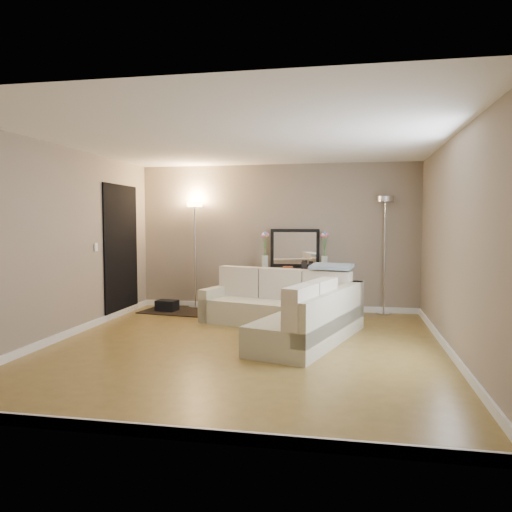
% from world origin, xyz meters
% --- Properties ---
extents(floor, '(5.00, 5.50, 0.01)m').
position_xyz_m(floor, '(0.00, 0.00, -0.01)').
color(floor, olive).
rests_on(floor, ground).
extents(ceiling, '(5.00, 5.50, 0.01)m').
position_xyz_m(ceiling, '(0.00, 0.00, 2.60)').
color(ceiling, white).
rests_on(ceiling, ground).
extents(wall_back, '(5.00, 0.02, 2.60)m').
position_xyz_m(wall_back, '(0.00, 2.76, 1.30)').
color(wall_back, gray).
rests_on(wall_back, ground).
extents(wall_front, '(5.00, 0.02, 2.60)m').
position_xyz_m(wall_front, '(0.00, -2.76, 1.30)').
color(wall_front, gray).
rests_on(wall_front, ground).
extents(wall_left, '(0.02, 5.50, 2.60)m').
position_xyz_m(wall_left, '(-2.51, 0.00, 1.30)').
color(wall_left, gray).
rests_on(wall_left, ground).
extents(wall_right, '(0.02, 5.50, 2.60)m').
position_xyz_m(wall_right, '(2.51, 0.00, 1.30)').
color(wall_right, gray).
rests_on(wall_right, ground).
extents(baseboard_back, '(5.00, 0.03, 0.10)m').
position_xyz_m(baseboard_back, '(0.00, 2.73, 0.05)').
color(baseboard_back, white).
rests_on(baseboard_back, ground).
extents(baseboard_front, '(5.00, 0.03, 0.10)m').
position_xyz_m(baseboard_front, '(0.00, -2.73, 0.05)').
color(baseboard_front, white).
rests_on(baseboard_front, ground).
extents(baseboard_left, '(0.03, 5.50, 0.10)m').
position_xyz_m(baseboard_left, '(-2.48, 0.00, 0.05)').
color(baseboard_left, white).
rests_on(baseboard_left, ground).
extents(baseboard_right, '(0.03, 5.50, 0.10)m').
position_xyz_m(baseboard_right, '(2.48, 0.00, 0.05)').
color(baseboard_right, white).
rests_on(baseboard_right, ground).
extents(doorway, '(0.02, 1.20, 2.20)m').
position_xyz_m(doorway, '(-2.48, 1.70, 1.10)').
color(doorway, black).
rests_on(doorway, ground).
extents(switch_plate, '(0.02, 0.08, 0.12)m').
position_xyz_m(switch_plate, '(-2.48, 0.85, 1.20)').
color(switch_plate, white).
rests_on(switch_plate, ground).
extents(sectional_sofa, '(2.55, 2.91, 0.85)m').
position_xyz_m(sectional_sofa, '(0.44, 0.95, 0.31)').
color(sectional_sofa, beige).
rests_on(sectional_sofa, floor).
extents(throw_blanket, '(0.68, 0.49, 0.08)m').
position_xyz_m(throw_blanket, '(1.03, 1.40, 0.92)').
color(throw_blanket, '#8096A5').
rests_on(throw_blanket, sectional_sofa).
extents(console_table, '(1.23, 0.40, 0.75)m').
position_xyz_m(console_table, '(0.28, 2.49, 0.42)').
color(console_table, black).
rests_on(console_table, floor).
extents(leaning_mirror, '(0.86, 0.09, 0.67)m').
position_xyz_m(leaning_mirror, '(0.35, 2.65, 1.12)').
color(leaning_mirror, black).
rests_on(leaning_mirror, console_table).
extents(table_decor, '(0.52, 0.12, 0.12)m').
position_xyz_m(table_decor, '(0.36, 2.46, 0.80)').
color(table_decor, '#C65223').
rests_on(table_decor, console_table).
extents(flower_vase_left, '(0.14, 0.12, 0.64)m').
position_xyz_m(flower_vase_left, '(-0.16, 2.46, 1.04)').
color(flower_vase_left, silver).
rests_on(flower_vase_left, console_table).
extents(flower_vase_right, '(0.14, 0.12, 0.64)m').
position_xyz_m(flower_vase_right, '(0.87, 2.53, 1.04)').
color(flower_vase_right, silver).
rests_on(flower_vase_right, console_table).
extents(floor_lamp_lit, '(0.31, 0.31, 1.94)m').
position_xyz_m(floor_lamp_lit, '(-1.47, 2.60, 1.37)').
color(floor_lamp_lit, silver).
rests_on(floor_lamp_lit, floor).
extents(floor_lamp_unlit, '(0.35, 0.35, 2.01)m').
position_xyz_m(floor_lamp_unlit, '(1.88, 2.60, 1.42)').
color(floor_lamp_unlit, silver).
rests_on(floor_lamp_unlit, floor).
extents(charcoal_rug, '(1.39, 1.12, 0.02)m').
position_xyz_m(charcoal_rug, '(-1.63, 2.25, 0.01)').
color(charcoal_rug, black).
rests_on(charcoal_rug, floor).
extents(black_bag, '(0.39, 0.30, 0.23)m').
position_xyz_m(black_bag, '(-1.86, 2.17, 0.08)').
color(black_bag, black).
rests_on(black_bag, charcoal_rug).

